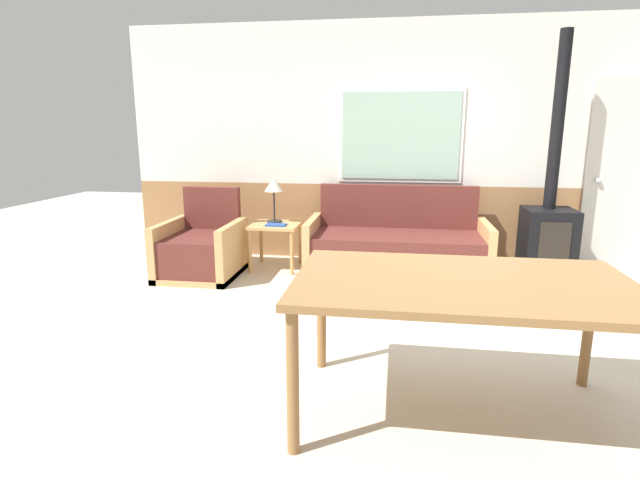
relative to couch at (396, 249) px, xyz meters
The scene contains 10 objects.
ground_plane 2.11m from the couch, 78.19° to the right, with size 16.00×16.00×0.00m, color beige.
wall_back 1.29m from the couch, 54.78° to the left, with size 7.20×0.09×2.70m.
couch is the anchor object (origin of this frame).
armchair 2.07m from the couch, 169.69° to the right, with size 0.79×0.86×0.90m.
side_table 1.34m from the couch, behind, with size 0.52×0.52×0.51m.
table_lamp 1.50m from the couch, behind, with size 0.21×0.21×0.50m.
book_stack 1.32m from the couch, behind, with size 0.22×0.15×0.02m.
dining_table 2.76m from the couch, 82.88° to the right, with size 1.74×1.03×0.78m.
wood_stove 1.59m from the couch, ahead, with size 0.50×0.51×2.48m.
entry_door 2.58m from the couch, 12.39° to the left, with size 0.84×0.09×2.06m.
Camera 1 is at (-0.45, -3.21, 1.54)m, focal length 28.00 mm.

